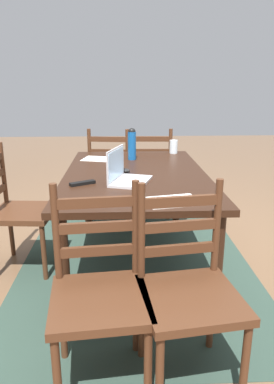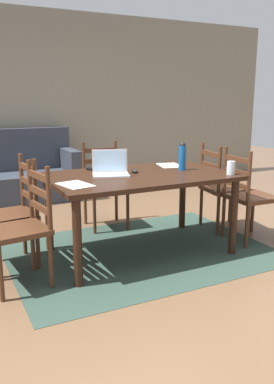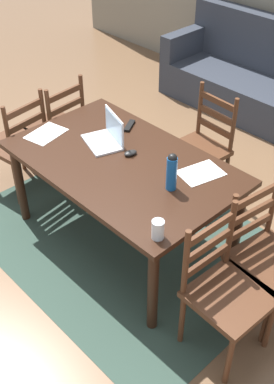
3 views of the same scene
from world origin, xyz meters
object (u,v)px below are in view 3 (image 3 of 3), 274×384
Objects in this scene: computer_mouse at (130,153)px; tv_remote at (129,126)px; chair_right_far at (266,257)px; water_bottle at (172,171)px; laptop at (107,135)px; chair_right_near at (225,292)px; dining_table at (122,170)px; chair_left_far at (57,127)px; couch at (245,76)px; chair_left_near at (18,144)px; drinking_glass at (158,230)px; chair_far_head at (200,148)px.

tv_remote is at bearing 149.19° from computer_mouse.
water_bottle is (-0.66, -0.20, 0.43)m from chair_right_far.
water_bottle is (0.72, -0.07, 0.08)m from laptop.
dining_table is at bearing 169.71° from chair_right_near.
tv_remote is at bearing 10.27° from chair_left_far.
water_bottle reaches higher than chair_left_far.
chair_left_near is at bearing -97.90° from couch.
laptop is 3.73× the size of computer_mouse.
chair_right_far reaches higher than computer_mouse.
chair_left_near is 1.19m from computer_mouse.
computer_mouse is (1.11, -0.12, 0.31)m from chair_left_far.
chair_right_far is at bearing 56.68° from drinking_glass.
chair_right_far is 3.54× the size of water_bottle.
water_bottle is (-0.66, 0.22, 0.43)m from chair_right_near.
chair_left_far reaches higher than drinking_glass.
couch is 14.67× the size of drinking_glass.
laptop is (-1.38, 0.29, 0.35)m from chair_right_near.
chair_left_far is 5.59× the size of tv_remote.
chair_left_far and chair_right_near have the same top height.
computer_mouse is (-1.13, 0.29, 0.31)m from chair_right_near.
chair_far_head is 1.00× the size of chair_right_far.
chair_left_far is at bearing 160.65° from tv_remote.
chair_left_near is 2.28m from chair_right_far.
chair_right_far is (1.12, -0.67, 0.00)m from chair_far_head.
drinking_glass is 0.88m from computer_mouse.
tv_remote is (-1.43, 0.56, 0.30)m from chair_right_near.
laptop reaches higher than dining_table.
tv_remote is (0.43, -2.19, 0.41)m from couch.
computer_mouse is at bearing -173.89° from chair_right_far.
chair_left_far reaches higher than tv_remote.
computer_mouse is (-0.47, 0.08, -0.12)m from water_bottle.
chair_left_near is at bearing -175.23° from tv_remote.
water_bottle is at bearing 124.06° from drinking_glass.
chair_left_near is at bearing 174.32° from drinking_glass.
drinking_glass is at bearing -60.18° from chair_far_head.
dining_table is 1.16m from chair_left_far.
chair_left_near and chair_far_head have the same top height.
chair_far_head is 5.59× the size of tv_remote.
couch is at bearing 101.13° from laptop.
couch is 10.59× the size of tv_remote.
water_bottle reaches higher than chair_left_near.
couch is at bearing 71.54° from tv_remote.
laptop is (0.87, -0.12, 0.35)m from chair_left_far.
laptop is 1.39× the size of water_bottle.
chair_right_far is 2.55× the size of laptop.
computer_mouse is (-1.13, -0.12, 0.31)m from chair_right_far.
couch is at bearing 80.75° from chair_left_far.
drinking_glass is (1.85, -0.18, 0.35)m from chair_left_near.
chair_left_far is at bearing -99.25° from couch.
water_bottle is 0.85m from tv_remote.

